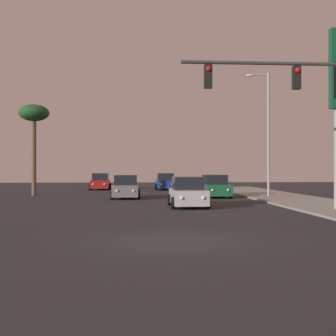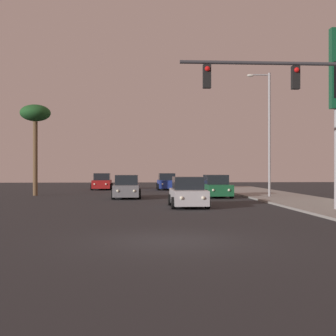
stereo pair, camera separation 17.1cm
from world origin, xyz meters
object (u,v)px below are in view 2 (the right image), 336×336
at_px(traffic_light_mast, 307,102).
at_px(car_red, 102,182).
at_px(street_lamp, 268,128).
at_px(car_grey, 127,188).
at_px(palm_tree_mid, 35,117).
at_px(car_green, 216,187).
at_px(car_silver, 188,193).
at_px(car_blue, 167,182).

bearing_deg(traffic_light_mast, car_red, 108.62).
xyz_separation_m(traffic_light_mast, street_lamp, (2.86, 15.67, 0.41)).
distance_m(car_grey, palm_tree_mid, 9.93).
height_order(car_green, car_silver, same).
bearing_deg(car_red, palm_tree_mid, 66.31).
xyz_separation_m(car_green, street_lamp, (3.59, -1.21, 4.36)).
height_order(car_green, car_blue, same).
bearing_deg(car_green, street_lamp, 160.26).
height_order(car_green, car_grey, same).
distance_m(car_green, street_lamp, 5.77).
distance_m(street_lamp, palm_tree_mid, 18.13).
relative_size(car_green, palm_tree_mid, 0.60).
distance_m(car_grey, car_red, 14.62).
xyz_separation_m(car_silver, car_grey, (-3.61, 7.98, 0.00)).
bearing_deg(car_silver, car_red, -73.94).
height_order(car_red, traffic_light_mast, traffic_light_mast).
relative_size(car_blue, car_silver, 1.00).
xyz_separation_m(car_grey, street_lamp, (10.24, -0.47, 4.36)).
relative_size(car_green, traffic_light_mast, 0.61).
relative_size(car_silver, street_lamp, 0.48).
xyz_separation_m(street_lamp, palm_tree_mid, (-17.59, 4.27, 1.13)).
bearing_deg(car_red, traffic_light_mast, 107.89).
bearing_deg(palm_tree_mid, traffic_light_mast, -53.55).
bearing_deg(car_silver, car_grey, -65.84).
bearing_deg(car_silver, car_green, -109.37).
bearing_deg(car_silver, car_blue, -90.53).
height_order(car_silver, palm_tree_mid, palm_tree_mid).
distance_m(car_grey, street_lamp, 11.14).
relative_size(car_grey, palm_tree_mid, 0.60).
relative_size(car_silver, car_grey, 1.00).
bearing_deg(car_silver, traffic_light_mast, 114.68).
relative_size(car_red, palm_tree_mid, 0.60).
height_order(car_silver, car_red, same).
height_order(car_grey, street_lamp, street_lamp).
bearing_deg(car_blue, traffic_light_mast, 96.13).
bearing_deg(traffic_light_mast, car_silver, 114.84).
relative_size(car_blue, traffic_light_mast, 0.61).
bearing_deg(car_red, car_grey, 100.65).
xyz_separation_m(car_grey, car_red, (-2.88, 14.34, 0.00)).
relative_size(car_grey, street_lamp, 0.48).
bearing_deg(palm_tree_mid, car_blue, 42.42).
distance_m(car_green, palm_tree_mid, 15.34).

